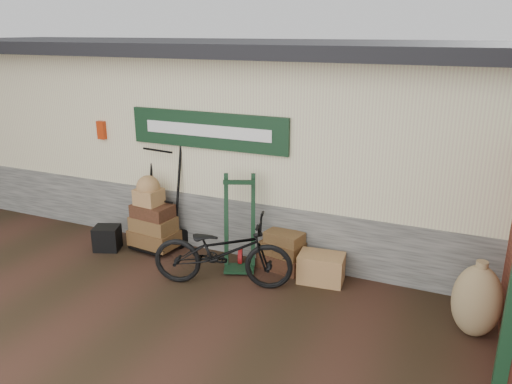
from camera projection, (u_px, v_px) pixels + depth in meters
ground at (197, 280)px, 7.08m from camera, size 80.00×80.00×0.00m
station_building at (270, 133)px, 8.96m from camera, size 14.40×4.10×3.20m
porter_trolley at (160, 192)px, 7.95m from camera, size 0.98×0.78×1.82m
green_barrow at (239, 223)px, 7.24m from camera, size 0.64×0.59×1.42m
suitcase_stack at (283, 250)px, 7.34m from camera, size 0.73×0.54×0.59m
wicker_hamper at (321, 268)px, 6.98m from camera, size 0.66×0.47×0.41m
black_trunk at (107, 238)px, 8.00m from camera, size 0.48×0.45×0.39m
bicycle at (222, 248)px, 6.77m from camera, size 1.18×2.04×1.12m
burlap_sack_left at (477, 301)px, 5.68m from camera, size 0.62×0.55×0.88m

